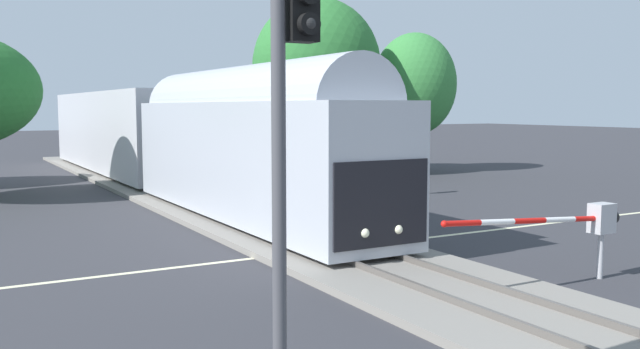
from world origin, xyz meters
The scene contains 9 objects.
ground_plane centered at (0.00, 0.00, 0.00)m, with size 220.00×220.00×0.00m, color #333338.
road_centre_stripe centered at (0.00, 0.00, 0.00)m, with size 44.00×0.20×0.01m.
railway_track centered at (0.00, 0.00, 0.10)m, with size 4.40×80.00×0.32m.
commuter_train centered at (0.00, 15.40, 2.78)m, with size 3.04×39.42×5.16m.
crossing_gate_near centered at (3.55, -6.03, 1.42)m, with size 5.36×0.40×1.80m.
traffic_signal_far_side centered at (5.34, 8.42, 3.97)m, with size 0.53×0.38×5.95m.
traffic_signal_near_left centered at (-6.12, -9.92, 4.05)m, with size 0.53×0.38×6.06m.
maple_right_background centered at (16.80, 17.92, 5.46)m, with size 5.23×5.23×8.66m.
oak_far_right centered at (10.34, 18.89, 6.36)m, with size 7.57×7.57×10.45m.
Camera 1 is at (-9.52, -16.59, 4.06)m, focal length 38.38 mm.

